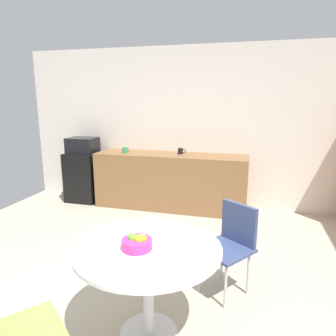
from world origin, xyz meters
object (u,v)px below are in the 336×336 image
fruit_bowl (137,243)px  mini_fridge (85,176)px  microwave (83,145)px  mug_green (125,150)px  chair_olive (3,329)px  round_table (148,264)px  chair_navy (232,238)px  mug_white (181,151)px

fruit_bowl → mini_fridge: bearing=126.0°
microwave → mug_green: bearing=-5.8°
mug_green → chair_olive: bearing=-78.3°
round_table → chair_navy: chair_navy is taller
fruit_bowl → chair_olive: bearing=-128.5°
round_table → mug_green: (-1.31, 2.72, 0.35)m
chair_navy → microwave: bearing=142.9°
chair_olive → mug_green: size_ratio=6.43×
chair_navy → mug_white: size_ratio=6.43×
microwave → chair_navy: microwave is taller
chair_navy → fruit_bowl: fruit_bowl is taller
mini_fridge → chair_olive: (1.54, -3.54, 0.09)m
round_table → mug_green: bearing=115.8°
mug_white → chair_navy: bearing=-65.2°
chair_olive → microwave: bearing=113.5°
fruit_bowl → mug_green: 3.05m
mug_green → mini_fridge: bearing=174.2°
chair_olive → mug_green: 3.55m
chair_olive → fruit_bowl: (0.54, 0.68, 0.27)m
round_table → mug_white: (-0.41, 2.86, 0.35)m
microwave → mug_white: size_ratio=3.72×
round_table → mug_green: 3.04m
mug_green → fruit_bowl: bearing=-65.7°
chair_olive → mug_white: bearing=87.0°
fruit_bowl → chair_navy: bearing=53.5°
round_table → mini_fridge: bearing=127.3°
fruit_bowl → mug_green: (-1.25, 2.77, 0.16)m
chair_navy → mug_green: 2.73m
fruit_bowl → round_table: bearing=44.2°
microwave → mug_green: microwave is taller
chair_navy → fruit_bowl: 1.06m
microwave → fruit_bowl: microwave is taller
chair_olive → round_table: bearing=50.9°
fruit_bowl → mug_white: size_ratio=1.68×
fruit_bowl → microwave: bearing=126.0°
mug_green → chair_navy: bearing=-46.2°
mini_fridge → round_table: bearing=-52.7°
mini_fridge → microwave: size_ratio=1.78×
round_table → mug_white: size_ratio=8.23×
mini_fridge → chair_navy: mini_fridge is taller
mini_fridge → chair_olive: bearing=-66.5°
mini_fridge → chair_olive: 3.86m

